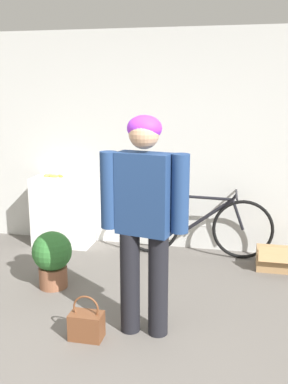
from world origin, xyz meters
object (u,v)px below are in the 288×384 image
object	(u,v)px
person	(144,212)
bicycle	(195,225)
potted_plant	(52,257)
cardboard_box	(280,259)
handbag	(86,325)
banana	(54,176)

from	to	relation	value
person	bicycle	world-z (taller)	person
person	bicycle	size ratio (longest dim) A/B	0.98
person	potted_plant	xyz separation A→B (m)	(-1.06, 0.63, -0.70)
person	cardboard_box	world-z (taller)	person
handbag	cardboard_box	world-z (taller)	handbag
cardboard_box	potted_plant	world-z (taller)	potted_plant
banana	handbag	size ratio (longest dim) A/B	0.76
handbag	cardboard_box	size ratio (longest dim) A/B	0.74
bicycle	potted_plant	bearing A→B (deg)	-140.27
person	bicycle	distance (m)	1.91
handbag	cardboard_box	distance (m)	2.38
cardboard_box	handbag	bearing A→B (deg)	-131.94
banana	handbag	distance (m)	2.44
person	handbag	xyz separation A→B (m)	(-0.42, -0.20, -0.90)
bicycle	banana	size ratio (longest dim) A/B	6.37
cardboard_box	potted_plant	distance (m)	2.44
banana	potted_plant	world-z (taller)	banana
cardboard_box	potted_plant	size ratio (longest dim) A/B	0.87
person	banana	xyz separation A→B (m)	(-1.54, 1.83, -0.14)
bicycle	handbag	world-z (taller)	bicycle
person	banana	world-z (taller)	person
handbag	person	bearing A→B (deg)	25.07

